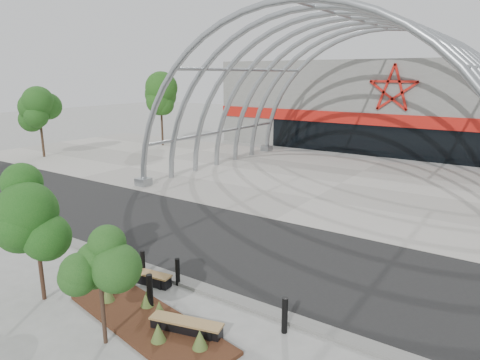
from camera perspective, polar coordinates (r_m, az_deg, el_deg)
ground at (r=15.36m, az=-8.62°, el=-12.49°), size 140.00×140.00×0.00m
road at (r=17.83m, az=-0.91°, el=-8.43°), size 140.00×7.00×0.02m
forecourt at (r=28.02m, az=13.34°, el=-0.42°), size 60.00×17.00×0.04m
kerb at (r=15.17m, az=-9.28°, el=-12.62°), size 60.00×0.50×0.12m
arena_building at (r=44.54m, az=22.12°, el=9.34°), size 34.00×15.24×8.00m
vault_canopy at (r=28.02m, az=13.34°, el=-0.43°), size 20.80×15.80×20.36m
planting_bed at (r=12.88m, az=-12.32°, el=-17.51°), size 5.96×2.74×0.61m
street_tree_0 at (r=14.02m, az=-25.80°, el=-3.69°), size 1.76×1.76×4.02m
street_tree_1 at (r=11.33m, az=-18.31°, el=-10.32°), size 1.34×1.34×3.17m
bench_0 at (r=14.98m, az=-12.48°, el=-12.56°), size 1.95×0.69×0.40m
bench_1 at (r=12.18m, az=-7.16°, el=-18.95°), size 2.08×0.95×0.43m
bollard_0 at (r=15.57m, az=-21.22°, el=-11.10°), size 0.15×0.15×0.91m
bollard_1 at (r=15.17m, az=-12.82°, el=-10.93°), size 0.16×0.16×1.01m
bollard_2 at (r=14.53m, az=-8.32°, el=-12.03°), size 0.15×0.15×0.93m
bollard_3 at (r=13.26m, az=-11.92°, el=-14.44°), size 0.18×0.18×1.13m
bollard_4 at (r=12.07m, az=5.98°, el=-17.51°), size 0.16×0.16×1.03m
bg_tree_0 at (r=42.10m, az=-10.52°, el=10.80°), size 3.00×3.00×6.45m
bg_tree_2 at (r=39.11m, az=-25.21°, el=8.35°), size 2.55×2.55×5.38m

